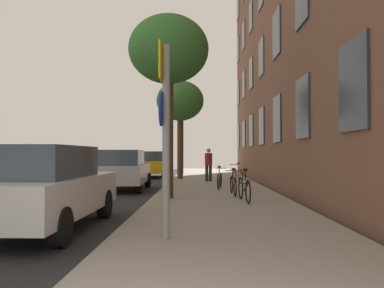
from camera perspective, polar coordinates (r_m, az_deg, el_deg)
ground_plane at (r=17.08m, az=-8.71°, el=-6.42°), size 41.80×41.80×0.00m
road_asphalt at (r=17.56m, az=-15.52°, el=-6.23°), size 7.00×38.00×0.01m
sidewalk at (r=16.84m, az=3.18°, el=-6.30°), size 4.20×38.00×0.12m
sign_post at (r=6.23m, az=-4.10°, el=3.05°), size 0.15×0.60×3.13m
traffic_light at (r=25.90m, az=-1.62°, el=1.53°), size 0.43×0.24×3.98m
tree_near at (r=12.34m, az=-3.48°, el=13.50°), size 2.50×2.50×5.68m
tree_far at (r=21.19m, az=-1.78°, el=6.28°), size 2.59×2.59×5.37m
bicycle_0 at (r=11.16m, az=7.75°, el=-6.54°), size 0.42×1.75×0.94m
bicycle_1 at (r=12.79m, az=6.14°, el=-6.00°), size 0.42×1.66×0.89m
bicycle_2 at (r=15.00m, az=4.11°, el=-5.33°), size 0.42×1.64×0.89m
bicycle_3 at (r=18.24m, az=6.74°, el=-4.56°), size 0.49×1.69×0.95m
pedestrian_0 at (r=19.03m, az=2.46°, el=-2.74°), size 0.51×0.51×1.64m
car_0 at (r=7.97m, az=-21.23°, el=-5.93°), size 1.89×4.40×1.62m
car_1 at (r=15.80m, az=-10.31°, el=-3.75°), size 2.03×4.05×1.62m
car_2 at (r=24.31m, az=-5.79°, el=-2.96°), size 1.86×4.29×1.62m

